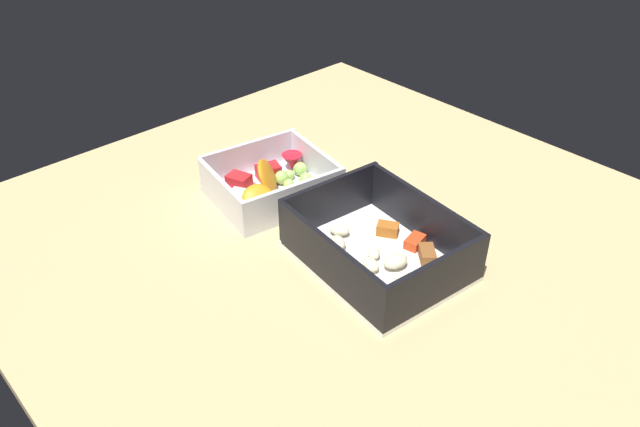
# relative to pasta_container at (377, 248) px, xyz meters

# --- Properties ---
(table_surface) EXTENTS (0.80, 0.80, 0.02)m
(table_surface) POSITION_rel_pasta_container_xyz_m (-0.08, 0.01, -0.03)
(table_surface) COLOR tan
(table_surface) RESTS_ON ground
(pasta_container) EXTENTS (0.21, 0.17, 0.07)m
(pasta_container) POSITION_rel_pasta_container_xyz_m (0.00, 0.00, 0.00)
(pasta_container) COLOR white
(pasta_container) RESTS_ON table_surface
(fruit_bowl) EXTENTS (0.16, 0.17, 0.06)m
(fruit_bowl) POSITION_rel_pasta_container_xyz_m (-0.20, 0.00, -0.00)
(fruit_bowl) COLOR white
(fruit_bowl) RESTS_ON table_surface
(candy_bar) EXTENTS (0.07, 0.03, 0.01)m
(candy_bar) POSITION_rel_pasta_container_xyz_m (-0.07, 0.13, -0.01)
(candy_bar) COLOR #51197A
(candy_bar) RESTS_ON table_surface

